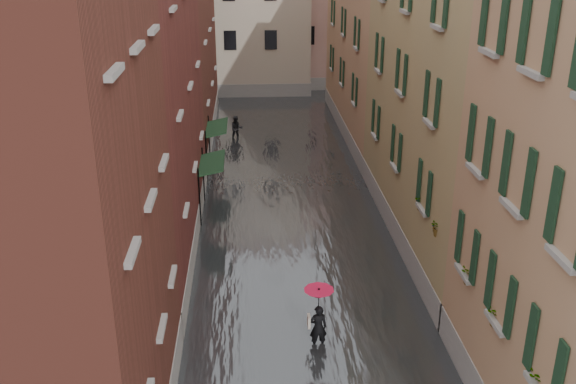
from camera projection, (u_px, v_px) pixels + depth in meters
name	position (u px, v px, depth m)	size (l,w,h in m)	color
ground	(319.00, 384.00, 18.11)	(120.00, 120.00, 0.00)	#5D5D60
floodwater	(289.00, 202.00, 30.10)	(10.00, 60.00, 0.20)	#424549
building_left_near	(3.00, 207.00, 13.41)	(6.00, 8.00, 13.00)	brown
building_left_mid	(107.00, 96.00, 23.68)	(6.00, 14.00, 12.50)	maroon
building_left_far	(157.00, 22.00, 37.27)	(6.00, 16.00, 14.00)	brown
building_right_mid	(479.00, 84.00, 24.42)	(6.00, 14.00, 13.00)	#94835A
building_right_far	(393.00, 42.00, 38.58)	(6.00, 16.00, 11.50)	tan
building_end_cream	(230.00, 6.00, 50.65)	(12.00, 9.00, 13.00)	#BAB194
building_end_pink	(340.00, 9.00, 53.23)	(10.00, 9.00, 12.00)	tan
awning_near	(211.00, 165.00, 27.91)	(1.09, 2.83, 2.80)	#16331C
awning_far	(216.00, 129.00, 32.98)	(1.09, 2.90, 2.80)	#16331C
window_planters	(468.00, 259.00, 17.62)	(0.59, 10.37, 0.84)	brown
pedestrian_main	(318.00, 313.00, 19.20)	(0.91, 0.91, 2.06)	black
pedestrian_far	(237.00, 129.00, 38.94)	(0.76, 0.60, 1.57)	black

